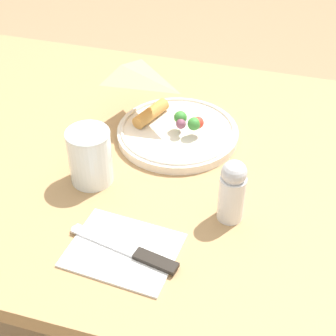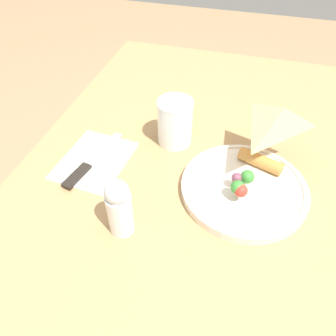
# 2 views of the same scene
# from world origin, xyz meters

# --- Properties ---
(ground_plane) EXTENTS (6.00, 6.00, 0.00)m
(ground_plane) POSITION_xyz_m (0.00, 0.00, 0.00)
(ground_plane) COLOR #997A56
(dining_table) EXTENTS (1.03, 0.72, 0.72)m
(dining_table) POSITION_xyz_m (0.00, 0.00, 0.61)
(dining_table) COLOR #A87F51
(dining_table) RESTS_ON ground_plane
(plate_pizza) EXTENTS (0.22, 0.22, 0.06)m
(plate_pizza) POSITION_xyz_m (-0.03, -0.07, 0.74)
(plate_pizza) COLOR silver
(plate_pizza) RESTS_ON dining_table
(milk_glass) EXTENTS (0.07, 0.07, 0.10)m
(milk_glass) POSITION_xyz_m (0.08, 0.09, 0.77)
(milk_glass) COLOR white
(milk_glass) RESTS_ON dining_table
(napkin_folded) EXTENTS (0.16, 0.13, 0.00)m
(napkin_folded) POSITION_xyz_m (-0.03, 0.22, 0.72)
(napkin_folded) COLOR white
(napkin_folded) RESTS_ON dining_table
(butter_knife) EXTENTS (0.17, 0.05, 0.01)m
(butter_knife) POSITION_xyz_m (-0.03, 0.22, 0.73)
(butter_knife) COLOR black
(butter_knife) RESTS_ON napkin_folded
(salt_shaker) EXTENTS (0.04, 0.04, 0.11)m
(salt_shaker) POSITION_xyz_m (-0.16, 0.11, 0.78)
(salt_shaker) COLOR silver
(salt_shaker) RESTS_ON dining_table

